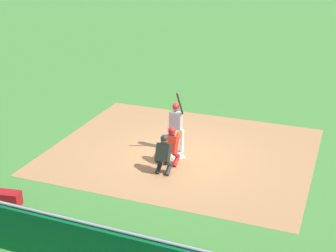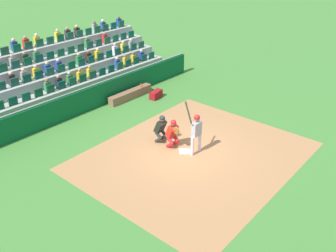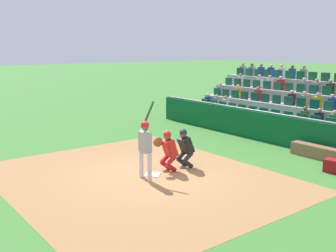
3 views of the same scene
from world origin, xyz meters
name	(u,v)px [view 3 (image 3 of 3)]	position (x,y,z in m)	size (l,w,h in m)	color
ground_plane	(153,175)	(0.00, 0.00, 0.00)	(160.00, 160.00, 0.00)	#3B762F
infield_dirt_patch	(139,178)	(0.00, 0.50, 0.00)	(8.72, 7.28, 0.01)	#9E7045
home_plate_marker	(153,174)	(0.00, 0.00, 0.02)	(0.44, 0.44, 0.02)	white
batter_at_plate	(145,143)	(-0.21, 0.40, 1.08)	(0.60, 0.59, 2.25)	silver
catcher_crouching	(168,148)	(0.04, -0.61, 0.72)	(0.48, 0.72, 1.30)	red
home_plate_umpire	(185,146)	(0.03, -1.27, 0.70)	(0.47, 0.47, 1.29)	#212625
dugout_wall	(282,130)	(0.00, -6.18, 0.60)	(14.95, 0.24, 1.25)	#085125
dugout_bench	(329,155)	(-2.36, -5.63, 0.22)	(2.82, 0.40, 0.44)	brown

